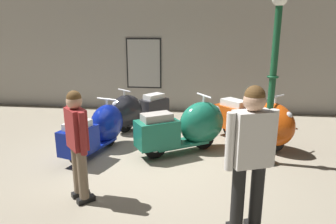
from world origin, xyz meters
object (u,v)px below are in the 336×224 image
(scooter_0, at_px, (99,129))
(scooter_1, at_px, (135,111))
(visitor_1, at_px, (77,139))
(scooter_2, at_px, (189,127))
(scooter_3, at_px, (259,122))
(lamppost, at_px, (272,83))
(visitor_0, at_px, (250,153))

(scooter_0, bearing_deg, scooter_1, 1.78)
(visitor_1, bearing_deg, scooter_2, 11.29)
(scooter_3, relative_size, lamppost, 0.57)
(scooter_2, bearing_deg, lamppost, -47.33)
(visitor_0, relative_size, visitor_1, 1.13)
(visitor_1, bearing_deg, visitor_0, -56.08)
(scooter_1, distance_m, scooter_2, 1.81)
(scooter_0, xyz_separation_m, scooter_2, (1.70, 0.19, 0.05))
(scooter_3, bearing_deg, scooter_0, -122.13)
(scooter_1, distance_m, visitor_1, 3.19)
(scooter_2, relative_size, visitor_0, 1.03)
(scooter_2, height_order, scooter_3, scooter_3)
(scooter_0, xyz_separation_m, lamppost, (3.10, -0.17, 0.98))
(scooter_3, bearing_deg, lamppost, -42.83)
(lamppost, height_order, visitor_0, lamppost)
(scooter_3, distance_m, visitor_1, 3.65)
(scooter_0, xyz_separation_m, scooter_3, (3.08, 0.65, 0.05))
(scooter_0, relative_size, visitor_1, 1.09)
(scooter_0, relative_size, visitor_0, 0.97)
(scooter_2, bearing_deg, scooter_1, 104.46)
(lamppost, bearing_deg, scooter_1, 149.83)
(scooter_0, relative_size, scooter_1, 1.07)
(scooter_2, relative_size, scooter_3, 1.08)
(scooter_0, distance_m, visitor_0, 3.39)
(lamppost, bearing_deg, visitor_0, -106.11)
(lamppost, xyz_separation_m, visitor_1, (-2.75, -1.57, -0.54))
(scooter_0, distance_m, scooter_1, 1.47)
(scooter_0, relative_size, lamppost, 0.59)
(scooter_1, relative_size, visitor_1, 1.02)
(visitor_0, bearing_deg, lamppost, -37.12)
(visitor_0, bearing_deg, visitor_1, 56.49)
(scooter_1, xyz_separation_m, scooter_3, (2.71, -0.77, 0.05))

